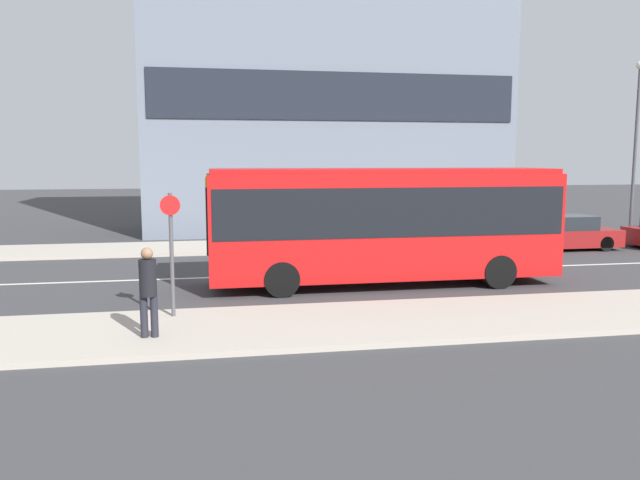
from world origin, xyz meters
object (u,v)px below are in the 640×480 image
object	(u,v)px
pedestrian_near_stop	(148,286)
bus_stop_sign	(171,245)
city_bus	(383,219)
parked_car_0	(565,234)
street_lamp	(636,133)

from	to	relation	value
pedestrian_near_stop	bus_stop_sign	size ratio (longest dim) A/B	0.65
city_bus	pedestrian_near_stop	world-z (taller)	city_bus
pedestrian_near_stop	city_bus	bearing A→B (deg)	39.88
parked_car_0	bus_stop_sign	bearing A→B (deg)	-149.92
pedestrian_near_stop	bus_stop_sign	world-z (taller)	bus_stop_sign
city_bus	bus_stop_sign	distance (m)	6.64
city_bus	pedestrian_near_stop	bearing A→B (deg)	-142.68
parked_car_0	street_lamp	distance (m)	5.87
parked_car_0	street_lamp	bearing A→B (deg)	19.12
city_bus	parked_car_0	xyz separation A→B (m)	(9.26, 5.50, -1.29)
street_lamp	city_bus	bearing A→B (deg)	-152.54
parked_car_0	city_bus	bearing A→B (deg)	-149.29
city_bus	bus_stop_sign	bearing A→B (deg)	-151.69
city_bus	bus_stop_sign	xyz separation A→B (m)	(-5.81, -3.23, -0.19)
street_lamp	bus_stop_sign	bearing A→B (deg)	-152.05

